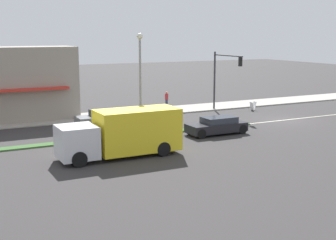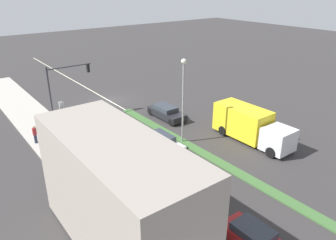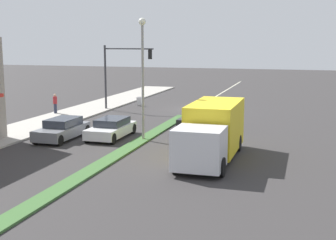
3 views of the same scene
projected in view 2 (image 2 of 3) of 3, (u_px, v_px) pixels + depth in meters
The scene contains 14 objects.
ground_plane at pixel (217, 161), 25.96m from camera, with size 160.00×160.00×0.00m, color #333030.
sidewalk_right at pixel (121, 208), 20.55m from camera, with size 4.00×73.00×0.12m, color #A8A399.
median_strip at pixel (325, 222), 19.34m from camera, with size 0.90×46.00×0.10m, color #3D6633.
lane_marking_center at pixel (109, 101), 39.14m from camera, with size 0.16×60.00×0.01m, color beige.
building_corner_store at pixel (119, 195), 16.53m from camera, with size 4.86×10.88×6.22m.
traffic_signal_main at pixel (63, 83), 32.42m from camera, with size 4.59×0.34×5.60m.
street_lamp at pixel (183, 91), 27.24m from camera, with size 0.44×0.44×7.37m.
pedestrian at pixel (35, 134), 28.36m from camera, with size 0.34×0.34×1.62m.
warning_aframe_sign at pixel (61, 105), 36.47m from camera, with size 0.45×0.53×0.84m.
delivery_truck at pixel (250, 125), 28.89m from camera, with size 2.44×7.50×2.87m.
suv_grey at pixel (142, 158), 25.23m from camera, with size 1.84×4.34×1.31m.
sedan_dark at pixel (166, 112), 33.94m from camera, with size 1.83×4.54×1.31m.
hatchback_red at pixel (255, 239), 17.25m from camera, with size 1.74×3.85×1.30m.
van_white at pixel (161, 142), 27.73m from camera, with size 1.90×4.30×1.24m.
Camera 2 is at (16.78, 33.65, 13.16)m, focal length 35.00 mm.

